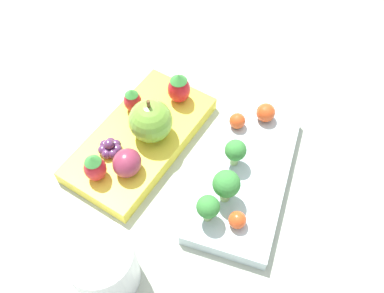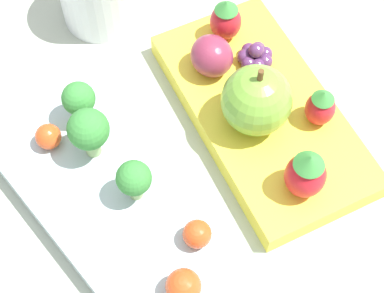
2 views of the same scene
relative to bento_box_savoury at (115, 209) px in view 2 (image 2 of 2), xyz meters
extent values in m
plane|color=#ADB7A3|center=(0.00, -0.08, -0.01)|extent=(4.00, 4.00, 0.00)
cube|color=silver|center=(0.00, 0.00, 0.00)|extent=(0.24, 0.13, 0.02)
cube|color=yellow|center=(0.00, -0.15, 0.00)|extent=(0.24, 0.15, 0.02)
cylinder|color=#93B770|center=(0.05, -0.01, 0.02)|extent=(0.01, 0.01, 0.02)
sphere|color=#388438|center=(0.05, -0.01, 0.05)|extent=(0.03, 0.03, 0.03)
cylinder|color=#93B770|center=(0.08, -0.02, 0.02)|extent=(0.01, 0.01, 0.02)
sphere|color=#388438|center=(0.08, -0.02, 0.04)|extent=(0.03, 0.03, 0.03)
cylinder|color=#93B770|center=(0.00, -0.02, 0.02)|extent=(0.01, 0.01, 0.02)
sphere|color=#388438|center=(0.00, -0.02, 0.04)|extent=(0.03, 0.03, 0.03)
sphere|color=#DB4C1E|center=(0.08, 0.01, 0.02)|extent=(0.02, 0.02, 0.02)
sphere|color=#DB4C1E|center=(-0.06, -0.04, 0.02)|extent=(0.02, 0.02, 0.02)
sphere|color=#DB4C1E|center=(-0.09, 0.00, 0.02)|extent=(0.03, 0.03, 0.03)
sphere|color=#70A838|center=(0.00, -0.14, 0.04)|extent=(0.06, 0.06, 0.06)
cylinder|color=brown|center=(0.00, -0.14, 0.07)|extent=(0.00, 0.00, 0.01)
ellipsoid|color=red|center=(-0.08, -0.13, 0.03)|extent=(0.03, 0.03, 0.04)
cone|color=#388438|center=(-0.08, -0.13, 0.06)|extent=(0.02, 0.02, 0.01)
ellipsoid|color=red|center=(0.09, -0.17, 0.03)|extent=(0.03, 0.03, 0.04)
cone|color=#388438|center=(0.09, -0.17, 0.05)|extent=(0.02, 0.02, 0.01)
ellipsoid|color=red|center=(-0.03, -0.18, 0.03)|extent=(0.03, 0.03, 0.03)
cone|color=#388438|center=(-0.03, -0.18, 0.05)|extent=(0.02, 0.02, 0.01)
ellipsoid|color=#892D47|center=(0.06, -0.14, 0.03)|extent=(0.04, 0.04, 0.04)
sphere|color=#562D5B|center=(0.05, -0.18, 0.02)|extent=(0.01, 0.01, 0.01)
sphere|color=#562D5B|center=(0.05, -0.17, 0.02)|extent=(0.01, 0.01, 0.01)
sphere|color=#562D5B|center=(0.04, -0.17, 0.02)|extent=(0.01, 0.01, 0.01)
sphere|color=#562D5B|center=(0.04, -0.17, 0.02)|extent=(0.01, 0.01, 0.01)
sphere|color=#562D5B|center=(0.04, -0.18, 0.02)|extent=(0.01, 0.01, 0.01)
sphere|color=#562D5B|center=(0.04, -0.19, 0.02)|extent=(0.01, 0.01, 0.01)
sphere|color=#562D5B|center=(0.05, -0.18, 0.02)|extent=(0.01, 0.01, 0.01)
sphere|color=#562D5B|center=(0.04, -0.18, 0.03)|extent=(0.01, 0.01, 0.01)
camera|label=1|loc=(0.30, 0.05, 0.49)|focal=40.00mm
camera|label=2|loc=(-0.21, 0.07, 0.47)|focal=60.00mm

